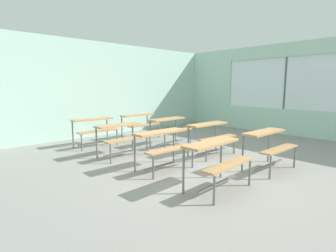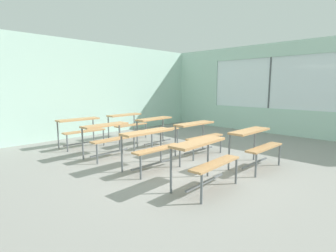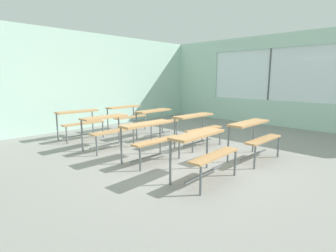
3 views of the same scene
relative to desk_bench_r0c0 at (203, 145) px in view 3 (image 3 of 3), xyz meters
The scene contains 11 objects.
ground 1.24m from the desk_bench_r0c0, 58.27° to the left, with size 10.00×9.00×0.05m, color gray.
wall_back 5.54m from the desk_bench_r0c0, 83.95° to the left, with size 10.00×0.12×3.00m, color silver.
wall_right 5.70m from the desk_bench_r0c0, ahead, with size 0.12×9.00×3.00m.
desk_bench_r0c0 is the anchor object (origin of this frame).
desk_bench_r0c1 1.54m from the desk_bench_r0c0, ahead, with size 1.11×0.61×0.74m.
desk_bench_r1c0 1.30m from the desk_bench_r0c0, 87.62° to the left, with size 1.11×0.60×0.74m.
desk_bench_r1c1 2.08m from the desk_bench_r0c0, 40.54° to the left, with size 1.12×0.63×0.74m.
desk_bench_r2c0 2.65m from the desk_bench_r0c0, 90.44° to the left, with size 1.12×0.63×0.74m.
desk_bench_r2c1 3.13m from the desk_bench_r0c0, 60.28° to the left, with size 1.13×0.64×0.74m.
desk_bench_r3c0 4.05m from the desk_bench_r0c0, 89.58° to the left, with size 1.12×0.62×0.74m.
desk_bench_r3c1 4.36m from the desk_bench_r0c0, 69.10° to the left, with size 1.12×0.62×0.74m.
Camera 3 is at (-3.80, -3.30, 1.60)m, focal length 28.00 mm.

